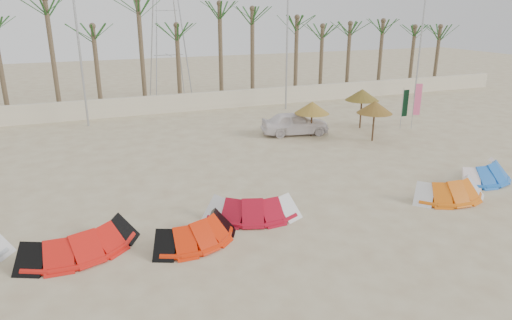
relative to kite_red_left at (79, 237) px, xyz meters
name	(u,v)px	position (x,y,z in m)	size (l,w,h in m)	color
ground	(330,259)	(6.97, -3.42, -0.42)	(120.00, 120.00, 0.00)	beige
boundary_wall	(174,103)	(6.97, 18.58, 0.23)	(60.00, 0.30, 1.30)	beige
palm_line	(174,19)	(7.64, 20.08, 6.02)	(52.00, 4.00, 7.70)	brown
lamp_b	(78,33)	(1.01, 16.58, 5.35)	(1.25, 0.14, 11.00)	#A5A8AD
lamp_c	(288,29)	(15.01, 16.58, 5.35)	(1.25, 0.14, 11.00)	#A5A8AD
lamp_d	(423,27)	(27.01, 16.58, 5.35)	(1.25, 0.14, 11.00)	#A5A8AD
pylon	(171,97)	(7.97, 24.58, -0.42)	(3.00, 3.00, 14.00)	#A5A8AD
kite_red_left	(79,237)	(0.00, 0.00, 0.00)	(3.95, 2.51, 0.90)	red
kite_red_mid	(194,229)	(3.48, -0.75, 0.00)	(3.34, 2.33, 0.90)	red
kite_red_right	(249,205)	(5.81, 0.37, 0.00)	(3.68, 2.41, 0.90)	#A20B1E
kite_orange	(445,188)	(13.65, -0.99, 0.00)	(3.19, 1.71, 0.90)	orange
kite_blue	(482,170)	(16.66, -0.01, 0.00)	(3.30, 2.12, 0.90)	blue
parasol_left	(312,108)	(13.09, 9.11, 1.29)	(2.05, 2.05, 2.07)	#4C331E
parasol_mid	(375,107)	(15.87, 6.95, 1.52)	(2.00, 2.00, 2.30)	#4C331E
parasol_right	(362,95)	(16.85, 9.64, 1.69)	(2.09, 2.09, 2.47)	#4C331E
flag_pink	(416,101)	(19.94, 8.32, 1.35)	(0.44, 0.17, 2.99)	#A5A8AD
flag_green	(405,104)	(19.35, 8.65, 1.10)	(0.45, 0.04, 2.56)	#A5A8AD
car	(295,123)	(12.38, 9.85, 0.26)	(1.61, 3.99, 1.36)	white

